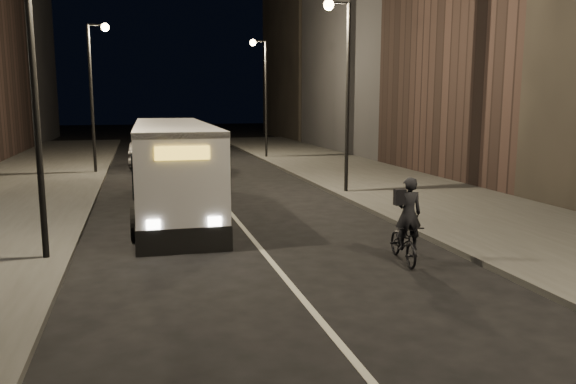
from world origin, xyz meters
TOP-DOWN VIEW (x-y plane):
  - ground at (0.00, 0.00)m, footprint 180.00×180.00m
  - sidewalk_right at (8.50, 14.00)m, footprint 7.00×70.00m
  - sidewalk_left at (-8.50, 14.00)m, footprint 7.00×70.00m
  - building_row_right at (16.00, 27.50)m, footprint 8.00×61.00m
  - streetlight_right_mid at (5.33, 12.00)m, footprint 1.20×0.44m
  - streetlight_right_far at (5.33, 28.00)m, footprint 1.20×0.44m
  - streetlight_left_near at (-5.33, 4.00)m, footprint 1.20×0.44m
  - streetlight_left_far at (-5.33, 22.00)m, footprint 1.20×0.44m
  - city_bus at (-2.00, 10.04)m, footprint 3.03×12.31m
  - cyclist_on_bicycle at (3.31, 1.71)m, footprint 0.94×2.02m
  - car_near at (0.80, 21.09)m, footprint 2.13×4.29m
  - car_mid at (-2.84, 25.15)m, footprint 1.98×4.86m
  - car_far at (0.92, 34.40)m, footprint 2.54×4.95m

SIDE VIEW (x-z plane):
  - ground at x=0.00m, z-range 0.00..0.00m
  - sidewalk_right at x=8.50m, z-range 0.00..0.16m
  - sidewalk_left at x=-8.50m, z-range 0.00..0.16m
  - car_far at x=0.92m, z-range 0.00..1.37m
  - car_near at x=0.80m, z-range 0.00..1.41m
  - cyclist_on_bicycle at x=3.31m, z-range -0.37..1.86m
  - car_mid at x=-2.84m, z-range 0.00..1.57m
  - city_bus at x=-2.00m, z-range 0.15..3.45m
  - streetlight_right_mid at x=5.33m, z-range 1.30..9.42m
  - streetlight_right_far at x=5.33m, z-range 1.30..9.42m
  - streetlight_left_near at x=-5.33m, z-range 1.30..9.42m
  - streetlight_left_far at x=-5.33m, z-range 1.30..9.42m
  - building_row_right at x=16.00m, z-range 0.00..21.00m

